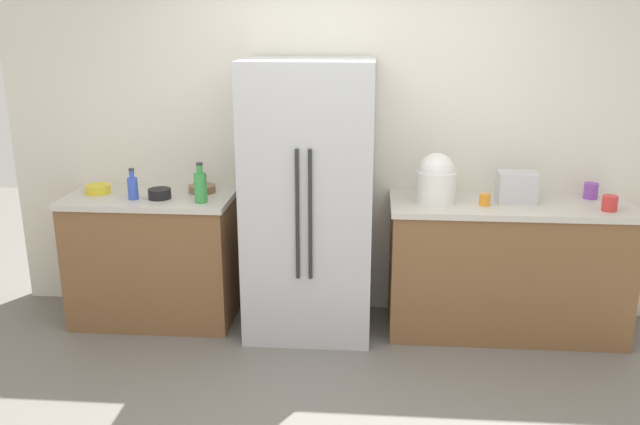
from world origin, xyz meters
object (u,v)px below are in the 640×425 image
bowl_a (202,189)px  bowl_c (98,189)px  rice_cooker (436,179)px  cup_c (485,200)px  bowl_b (160,194)px  refrigerator (309,200)px  cup_b (610,203)px  cup_a (591,191)px  toaster (517,187)px  bottle_a (200,186)px  bottle_b (133,187)px

bowl_a → bowl_c: size_ratio=1.11×
rice_cooker → bowl_a: size_ratio=1.76×
cup_c → bowl_b: (-2.17, -0.00, -0.00)m
bowl_a → bowl_c: 0.72m
refrigerator → cup_b: refrigerator is taller
refrigerator → rice_cooker: bearing=2.3°
refrigerator → cup_b: (1.92, -0.08, 0.04)m
cup_c → bowl_b: 2.17m
refrigerator → bowl_b: size_ratio=12.08×
refrigerator → bowl_b: bearing=-179.1°
cup_c → bowl_c: bearing=177.9°
cup_a → bowl_c: (-3.38, -0.13, -0.02)m
rice_cooker → bowl_c: bearing=178.8°
toaster → bowl_a: bearing=177.9°
bottle_a → bowl_a: size_ratio=1.43×
cup_b → bottle_b: bearing=179.5°
refrigerator → bowl_c: size_ratio=10.90×
bowl_b → bowl_c: bearing=168.0°
toaster → cup_a: (0.52, 0.12, -0.05)m
cup_b → bowl_c: size_ratio=0.57×
bottle_a → bowl_b: bottle_a is taller
toaster → bottle_a: bottle_a is taller
bottle_b → cup_a: size_ratio=2.00×
rice_cooker → cup_b: rice_cooker is taller
bowl_a → cup_c: bearing=-5.5°
rice_cooker → cup_a: size_ratio=3.13×
rice_cooker → cup_b: (1.09, -0.11, -0.11)m
toaster → rice_cooker: (-0.54, -0.06, 0.06)m
rice_cooker → bowl_c: rice_cooker is taller
rice_cooker → bottle_a: (-1.55, -0.12, -0.05)m
bottle_b → bowl_a: (0.42, 0.22, -0.06)m
refrigerator → bottle_a: bearing=-172.9°
bottle_b → cup_b: bottle_b is taller
rice_cooker → bowl_c: size_ratio=1.96×
bowl_a → bowl_b: (-0.24, -0.19, 0.01)m
bowl_a → bowl_b: bowl_b is taller
cup_c → refrigerator: bearing=179.3°
refrigerator → bowl_c: refrigerator is taller
rice_cooker → cup_b: 1.10m
rice_cooker → bottle_b: 2.03m
toaster → bowl_c: toaster is taller
toaster → cup_b: (0.55, -0.17, -0.05)m
rice_cooker → bowl_a: (-1.61, 0.14, -0.13)m
bottle_b → cup_c: (2.34, 0.03, -0.05)m
refrigerator → bowl_c: 1.49m
cup_b → bowl_a: bearing=174.7°
rice_cooker → bowl_c: 2.33m
bottle_a → bottle_b: size_ratio=1.27×
toaster → bottle_b: size_ratio=1.16×
bottle_a → bowl_a: bottle_a is taller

